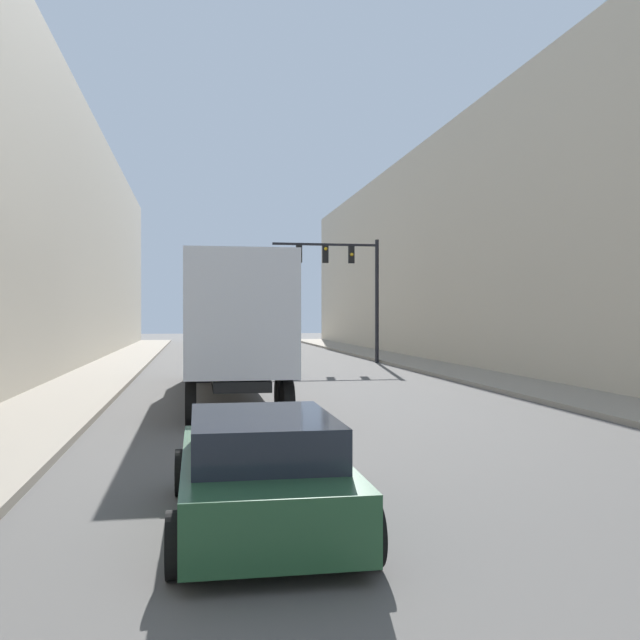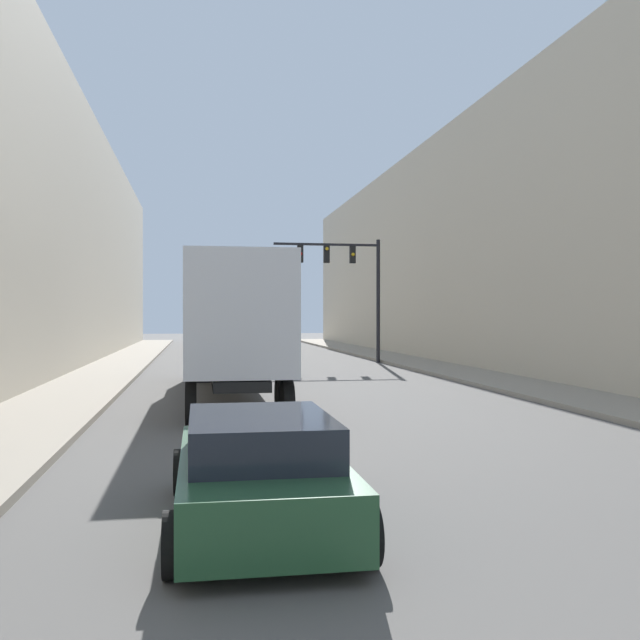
% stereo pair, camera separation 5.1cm
% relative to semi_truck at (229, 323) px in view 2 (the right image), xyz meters
% --- Properties ---
extents(sidewalk_right, '(2.82, 80.00, 0.15)m').
position_rel_semi_truck_xyz_m(sidewalk_right, '(10.00, 8.14, -2.20)').
color(sidewalk_right, gray).
rests_on(sidewalk_right, ground).
extents(sidewalk_left, '(2.82, 80.00, 0.15)m').
position_rel_semi_truck_xyz_m(sidewalk_left, '(-4.74, 8.14, -2.20)').
color(sidewalk_left, gray).
rests_on(sidewalk_left, ground).
extents(building_right, '(6.00, 80.00, 12.12)m').
position_rel_semi_truck_xyz_m(building_right, '(14.41, 8.14, 3.79)').
color(building_right, beige).
rests_on(building_right, ground).
extents(semi_truck, '(2.51, 13.74, 3.96)m').
position_rel_semi_truck_xyz_m(semi_truck, '(0.00, 0.00, 0.00)').
color(semi_truck, silver).
rests_on(semi_truck, ground).
extents(sedan_car, '(2.08, 4.44, 1.33)m').
position_rel_semi_truck_xyz_m(sedan_car, '(-0.23, -13.59, -1.63)').
color(sedan_car, '#234C2D').
rests_on(sedan_car, ground).
extents(traffic_signal_gantry, '(5.64, 0.35, 6.50)m').
position_rel_semi_truck_xyz_m(traffic_signal_gantry, '(6.97, 14.48, 2.34)').
color(traffic_signal_gantry, black).
rests_on(traffic_signal_gantry, ground).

